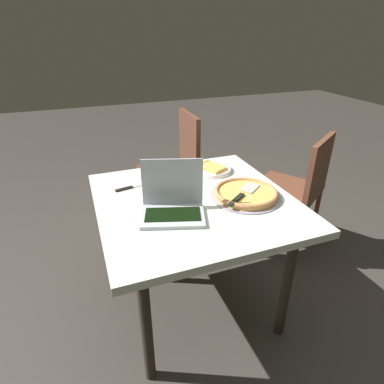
{
  "coord_description": "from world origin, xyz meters",
  "views": [
    {
      "loc": [
        1.36,
        -0.52,
        1.54
      ],
      "look_at": [
        -0.02,
        -0.01,
        0.78
      ],
      "focal_mm": 29.59,
      "sensor_mm": 36.0,
      "label": 1
    }
  ],
  "objects_px": {
    "table_knife": "(132,187)",
    "drink_cup": "(176,181)",
    "dining_table": "(195,212)",
    "pizza_tray": "(246,193)",
    "chair_near": "(297,185)",
    "laptop": "(173,203)",
    "chair_far": "(176,164)",
    "pizza_plate": "(211,169)"
  },
  "relations": [
    {
      "from": "drink_cup",
      "to": "chair_near",
      "type": "bearing_deg",
      "value": 100.04
    },
    {
      "from": "laptop",
      "to": "pizza_plate",
      "type": "height_order",
      "value": "laptop"
    },
    {
      "from": "table_knife",
      "to": "dining_table",
      "type": "bearing_deg",
      "value": 49.29
    },
    {
      "from": "laptop",
      "to": "pizza_tray",
      "type": "xyz_separation_m",
      "value": [
        -0.03,
        0.41,
        -0.04
      ]
    },
    {
      "from": "pizza_tray",
      "to": "table_knife",
      "type": "distance_m",
      "value": 0.63
    },
    {
      "from": "laptop",
      "to": "chair_near",
      "type": "xyz_separation_m",
      "value": [
        -0.4,
        1.07,
        -0.28
      ]
    },
    {
      "from": "laptop",
      "to": "chair_far",
      "type": "relative_size",
      "value": 0.36
    },
    {
      "from": "chair_near",
      "to": "pizza_tray",
      "type": "bearing_deg",
      "value": -60.17
    },
    {
      "from": "pizza_plate",
      "to": "table_knife",
      "type": "xyz_separation_m",
      "value": [
        0.06,
        -0.51,
        -0.01
      ]
    },
    {
      "from": "table_knife",
      "to": "drink_cup",
      "type": "xyz_separation_m",
      "value": [
        0.12,
        0.23,
        0.05
      ]
    },
    {
      "from": "pizza_tray",
      "to": "chair_far",
      "type": "bearing_deg",
      "value": -177.04
    },
    {
      "from": "table_knife",
      "to": "pizza_tray",
      "type": "bearing_deg",
      "value": 59.77
    },
    {
      "from": "pizza_plate",
      "to": "drink_cup",
      "type": "xyz_separation_m",
      "value": [
        0.18,
        -0.29,
        0.04
      ]
    },
    {
      "from": "chair_near",
      "to": "chair_far",
      "type": "xyz_separation_m",
      "value": [
        -0.67,
        -0.71,
        0.01
      ]
    },
    {
      "from": "pizza_tray",
      "to": "chair_near",
      "type": "relative_size",
      "value": 0.42
    },
    {
      "from": "dining_table",
      "to": "laptop",
      "type": "distance_m",
      "value": 0.23
    },
    {
      "from": "chair_near",
      "to": "chair_far",
      "type": "distance_m",
      "value": 0.97
    },
    {
      "from": "pizza_plate",
      "to": "chair_far",
      "type": "bearing_deg",
      "value": -178.04
    },
    {
      "from": "laptop",
      "to": "table_knife",
      "type": "bearing_deg",
      "value": -158.8
    },
    {
      "from": "pizza_tray",
      "to": "chair_near",
      "type": "xyz_separation_m",
      "value": [
        -0.38,
        0.65,
        -0.24
      ]
    },
    {
      "from": "dining_table",
      "to": "chair_far",
      "type": "distance_m",
      "value": 1.0
    },
    {
      "from": "dining_table",
      "to": "pizza_tray",
      "type": "distance_m",
      "value": 0.29
    },
    {
      "from": "table_knife",
      "to": "chair_near",
      "type": "xyz_separation_m",
      "value": [
        -0.06,
        1.2,
        -0.22
      ]
    },
    {
      "from": "dining_table",
      "to": "drink_cup",
      "type": "bearing_deg",
      "value": -155.26
    },
    {
      "from": "pizza_tray",
      "to": "chair_near",
      "type": "height_order",
      "value": "chair_near"
    },
    {
      "from": "laptop",
      "to": "pizza_tray",
      "type": "bearing_deg",
      "value": 93.85
    },
    {
      "from": "pizza_plate",
      "to": "chair_near",
      "type": "relative_size",
      "value": 0.29
    },
    {
      "from": "pizza_tray",
      "to": "chair_near",
      "type": "bearing_deg",
      "value": 119.83
    },
    {
      "from": "drink_cup",
      "to": "chair_near",
      "type": "xyz_separation_m",
      "value": [
        -0.17,
        0.97,
        -0.27
      ]
    },
    {
      "from": "laptop",
      "to": "chair_near",
      "type": "distance_m",
      "value": 1.17
    },
    {
      "from": "pizza_plate",
      "to": "chair_near",
      "type": "xyz_separation_m",
      "value": [
        0.0,
        0.69,
        -0.23
      ]
    },
    {
      "from": "dining_table",
      "to": "chair_near",
      "type": "xyz_separation_m",
      "value": [
        -0.3,
        0.91,
        -0.14
      ]
    },
    {
      "from": "pizza_plate",
      "to": "table_knife",
      "type": "bearing_deg",
      "value": -83.12
    },
    {
      "from": "laptop",
      "to": "drink_cup",
      "type": "distance_m",
      "value": 0.25
    },
    {
      "from": "chair_near",
      "to": "chair_far",
      "type": "height_order",
      "value": "chair_far"
    },
    {
      "from": "laptop",
      "to": "pizza_plate",
      "type": "xyz_separation_m",
      "value": [
        -0.41,
        0.38,
        -0.04
      ]
    },
    {
      "from": "dining_table",
      "to": "drink_cup",
      "type": "relative_size",
      "value": 9.76
    },
    {
      "from": "dining_table",
      "to": "pizza_plate",
      "type": "height_order",
      "value": "pizza_plate"
    },
    {
      "from": "pizza_plate",
      "to": "chair_far",
      "type": "relative_size",
      "value": 0.27
    },
    {
      "from": "drink_cup",
      "to": "chair_far",
      "type": "distance_m",
      "value": 0.92
    },
    {
      "from": "dining_table",
      "to": "drink_cup",
      "type": "height_order",
      "value": "drink_cup"
    },
    {
      "from": "laptop",
      "to": "pizza_plate",
      "type": "bearing_deg",
      "value": 136.98
    }
  ]
}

